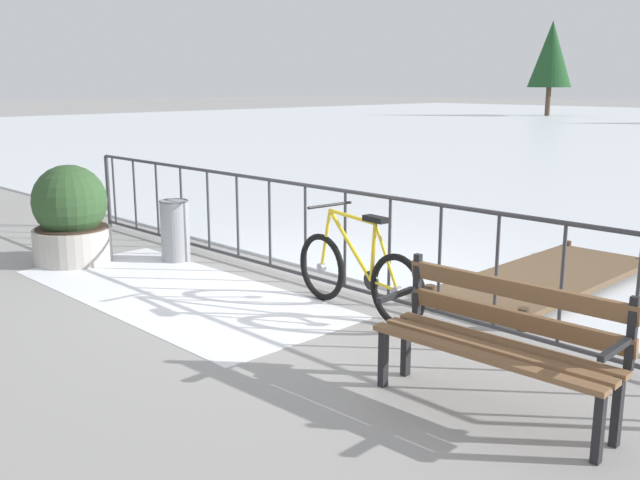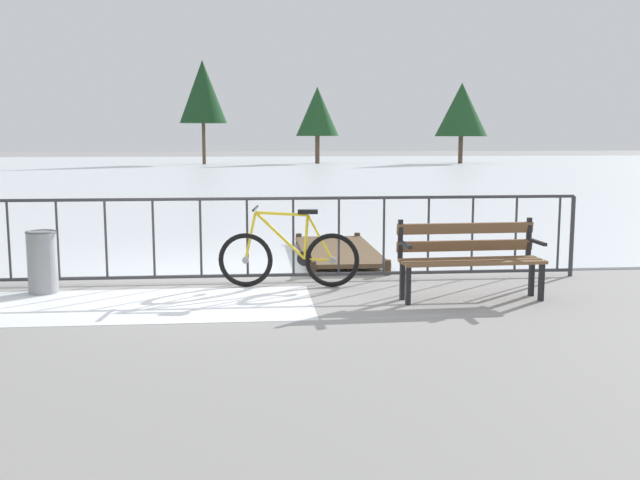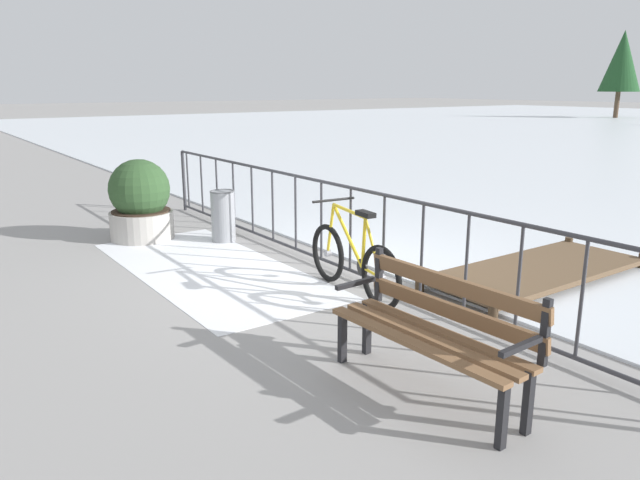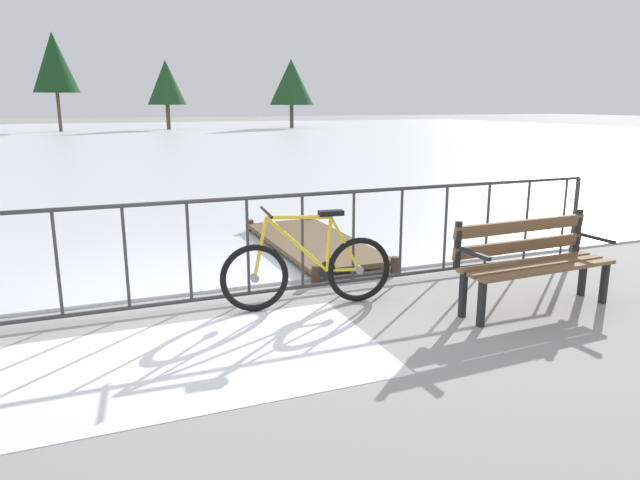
{
  "view_description": "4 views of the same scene",
  "coord_description": "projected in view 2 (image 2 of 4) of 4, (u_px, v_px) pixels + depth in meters",
  "views": [
    {
      "loc": [
        5.05,
        -5.04,
        2.09
      ],
      "look_at": [
        0.01,
        -0.08,
        0.53
      ],
      "focal_mm": 39.96,
      "sensor_mm": 36.0,
      "label": 1
    },
    {
      "loc": [
        0.33,
        -9.16,
        1.82
      ],
      "look_at": [
        1.15,
        -0.53,
        0.6
      ],
      "focal_mm": 41.43,
      "sensor_mm": 36.0,
      "label": 2
    },
    {
      "loc": [
        5.58,
        -4.18,
        2.16
      ],
      "look_at": [
        0.3,
        -0.44,
        0.51
      ],
      "focal_mm": 33.92,
      "sensor_mm": 36.0,
      "label": 3
    },
    {
      "loc": [
        -1.12,
        -5.43,
        1.95
      ],
      "look_at": [
        1.12,
        0.15,
        0.53
      ],
      "focal_mm": 32.55,
      "sensor_mm": 36.0,
      "label": 4
    }
  ],
  "objects": [
    {
      "name": "ground_plane",
      "position": [
        225.0,
        282.0,
        9.26
      ],
      "size": [
        160.0,
        160.0,
        0.0
      ],
      "primitive_type": "plane",
      "color": "gray"
    },
    {
      "name": "frozen_pond",
      "position": [
        243.0,
        172.0,
        37.25
      ],
      "size": [
        80.0,
        56.0,
        0.03
      ],
      "primitive_type": "cube",
      "color": "silver",
      "rests_on": "ground"
    },
    {
      "name": "snow_patch",
      "position": [
        133.0,
        305.0,
        7.99
      ],
      "size": [
        3.89,
        1.68,
        0.01
      ],
      "primitive_type": "cube",
      "color": "white",
      "rests_on": "ground"
    },
    {
      "name": "railing_fence",
      "position": [
        224.0,
        238.0,
        9.18
      ],
      "size": [
        9.06,
        0.06,
        1.07
      ],
      "color": "#38383D",
      "rests_on": "ground"
    },
    {
      "name": "bicycle_near_railing",
      "position": [
        289.0,
        257.0,
        8.92
      ],
      "size": [
        1.71,
        0.52,
        0.97
      ],
      "color": "black",
      "rests_on": "ground"
    },
    {
      "name": "park_bench",
      "position": [
        469.0,
        254.0,
        8.28
      ],
      "size": [
        1.62,
        0.54,
        0.89
      ],
      "color": "brown",
      "rests_on": "ground"
    },
    {
      "name": "trash_bin",
      "position": [
        42.0,
        262.0,
        8.58
      ],
      "size": [
        0.35,
        0.35,
        0.73
      ],
      "color": "gray",
      "rests_on": "ground"
    },
    {
      "name": "wooden_dock",
      "position": [
        338.0,
        251.0,
        11.05
      ],
      "size": [
        1.1,
        2.86,
        0.2
      ],
      "color": "brown",
      "rests_on": "ground"
    },
    {
      "name": "tree_far_west",
      "position": [
        462.0,
        110.0,
        48.19
      ],
      "size": [
        3.42,
        3.42,
        5.26
      ],
      "color": "brown",
      "rests_on": "ground"
    },
    {
      "name": "tree_west_mid",
      "position": [
        317.0,
        112.0,
        48.03
      ],
      "size": [
        2.8,
        2.8,
        4.99
      ],
      "color": "brown",
      "rests_on": "ground"
    },
    {
      "name": "tree_east_mid",
      "position": [
        203.0,
        92.0,
        46.55
      ],
      "size": [
        2.98,
        2.98,
        6.57
      ],
      "color": "brown",
      "rests_on": "ground"
    }
  ]
}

